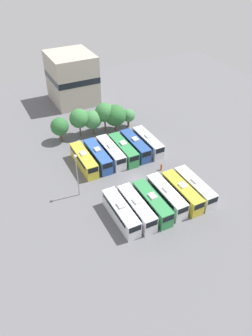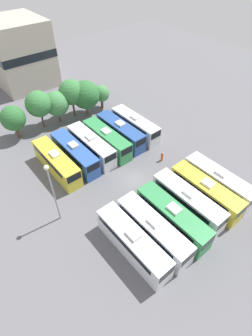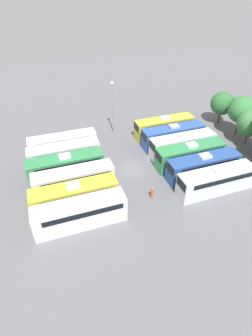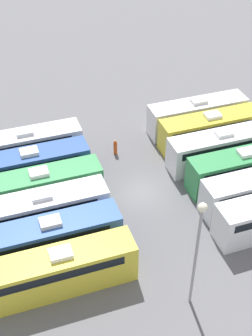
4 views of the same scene
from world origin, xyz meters
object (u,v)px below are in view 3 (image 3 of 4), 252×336
(bus_7, at_px, (173,135))
(worker_person, at_px, (152,193))
(bus_1, at_px, (65,154))
(bus_10, at_px, (203,166))
(light_pole, at_px, (113,100))
(bus_5, at_px, (80,213))
(bus_6, at_px, (164,127))
(tree_2, at_px, (251,123))
(bus_4, at_px, (75,196))
(bus_2, at_px, (67,166))
(bus_9, at_px, (190,154))
(tree_0, at_px, (222,104))
(bus_11, at_px, (216,180))
(bus_3, at_px, (74,180))
(tree_1, at_px, (242,110))
(bus_8, at_px, (183,144))
(bus_0, at_px, (63,144))

(bus_7, xyz_separation_m, worker_person, (11.02, -8.65, -1.05))
(bus_1, distance_m, bus_7, 18.14)
(bus_10, xyz_separation_m, light_pole, (-16.77, -8.22, 4.41))
(bus_5, xyz_separation_m, bus_6, (-15.71, 18.21, 0.00))
(bus_10, height_order, tree_2, tree_2)
(bus_4, height_order, bus_10, same)
(bus_2, xyz_separation_m, bus_9, (3.19, 18.06, 0.00))
(tree_0, bearing_deg, light_pole, -98.52)
(bus_4, xyz_separation_m, bus_10, (-0.19, 18.30, 0.00))
(bus_11, bearing_deg, bus_1, -125.39)
(bus_3, xyz_separation_m, worker_person, (4.73, 9.21, -1.05))
(bus_5, relative_size, bus_10, 1.00)
(light_pole, distance_m, tree_0, 20.97)
(bus_11, xyz_separation_m, tree_1, (-11.93, 12.69, 3.00))
(bus_7, relative_size, bus_10, 1.00)
(bus_2, relative_size, bus_4, 1.00)
(bus_1, relative_size, bus_11, 1.00)
(bus_4, bearing_deg, tree_2, 100.45)
(light_pole, bearing_deg, bus_4, -30.73)
(tree_1, bearing_deg, bus_11, -46.77)
(bus_2, distance_m, bus_8, 18.40)
(bus_7, relative_size, tree_1, 1.48)
(tree_1, bearing_deg, bus_9, -66.96)
(bus_0, height_order, light_pole, light_pole)
(bus_1, distance_m, bus_9, 18.95)
(bus_2, bearing_deg, bus_3, 8.16)
(bus_8, distance_m, bus_9, 2.94)
(bus_3, height_order, bus_9, same)
(bus_11, relative_size, tree_2, 1.71)
(bus_2, relative_size, tree_2, 1.71)
(bus_8, xyz_separation_m, light_pole, (-10.67, -8.28, 4.41))
(bus_4, bearing_deg, bus_1, 179.02)
(bus_6, height_order, bus_8, same)
(bus_11, bearing_deg, light_pole, -158.02)
(worker_person, xyz_separation_m, tree_0, (-15.43, 21.03, 3.18))
(bus_6, height_order, bus_11, same)
(bus_4, xyz_separation_m, bus_6, (-12.71, 18.26, 0.00))
(bus_2, bearing_deg, bus_11, 62.04)
(bus_2, bearing_deg, bus_1, 176.37)
(light_pole, bearing_deg, bus_6, 62.61)
(bus_0, xyz_separation_m, tree_1, (3.86, 30.44, 3.00))
(bus_2, height_order, bus_10, same)
(bus_11, height_order, tree_0, tree_0)
(bus_6, xyz_separation_m, light_pole, (-4.24, -8.18, 4.41))
(bus_2, distance_m, bus_3, 3.43)
(bus_1, relative_size, tree_1, 1.48)
(bus_5, height_order, bus_11, same)
(bus_8, bearing_deg, light_pole, -142.16)
(bus_7, xyz_separation_m, bus_8, (3.17, 0.05, 0.00))
(bus_2, distance_m, bus_7, 18.57)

